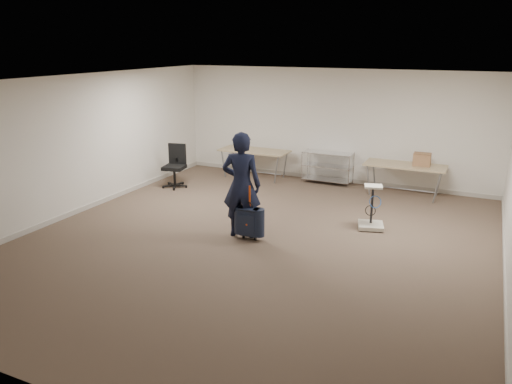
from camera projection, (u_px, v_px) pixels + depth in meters
The scene contains 10 objects.
ground at pixel (256, 241), 8.88m from camera, with size 9.00×9.00×0.00m, color #4D3B2E.
room_shell at pixel (285, 215), 10.07m from camera, with size 8.00×9.00×9.00m.
folding_table_left at pixel (254, 152), 12.88m from camera, with size 1.80×0.75×0.73m.
folding_table_right at pixel (405, 167), 11.34m from camera, with size 1.80×0.75×0.73m.
wire_shelf at pixel (328, 166), 12.40m from camera, with size 1.22×0.47×0.80m.
person at pixel (242, 185), 8.87m from camera, with size 0.70×0.46×1.92m, color black.
suitcase at pixel (249, 222), 8.86m from camera, with size 0.37×0.22×1.00m.
office_chair at pixel (175, 174), 12.15m from camera, with size 0.63×0.63×1.04m.
equipment_cart at pixel (371, 217), 9.43m from camera, with size 0.57×0.57×0.85m.
cardboard_box at pixel (422, 159), 11.21m from camera, with size 0.38×0.28×0.28m, color #996947.
Camera 1 is at (3.49, -7.48, 3.40)m, focal length 35.00 mm.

